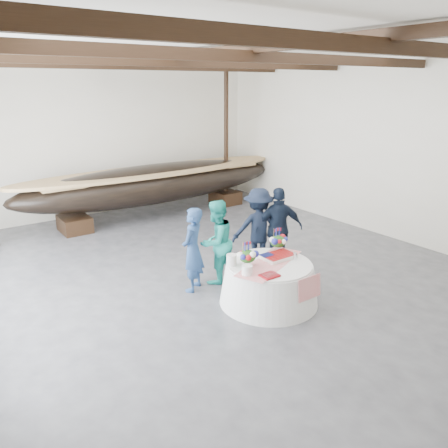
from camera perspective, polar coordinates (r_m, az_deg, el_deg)
floor at (r=9.23m, az=-0.55°, el=-6.66°), size 10.00×12.00×0.01m
wall_back at (r=13.84m, az=-15.27°, el=10.71°), size 10.00×0.02×4.50m
wall_right at (r=12.09m, az=19.47°, el=9.36°), size 0.02×12.00×4.50m
ceiling at (r=8.42m, az=-0.65°, el=22.42°), size 10.00×12.00×0.01m
pavilion_structure at (r=9.06m, az=-3.69°, el=18.92°), size 9.80×11.76×4.50m
longboat_display at (r=13.17m, az=-8.79°, el=5.27°), size 8.38×1.68×1.57m
banquet_table at (r=8.03m, az=5.88°, el=-7.65°), size 1.79×1.79×0.77m
tabletop_items at (r=7.93m, az=5.22°, el=-3.76°), size 1.74×1.15×0.40m
guest_woman_blue at (r=8.32m, az=-4.11°, el=-3.36°), size 0.72×0.68×1.65m
guest_woman_teal at (r=8.64m, az=-1.03°, el=-2.34°), size 0.96×0.83×1.69m
guest_man_left at (r=9.41m, az=4.51°, el=-0.51°), size 1.30×1.12×1.75m
guest_man_right at (r=9.37m, az=7.15°, el=-0.57°), size 1.12×0.86×1.78m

